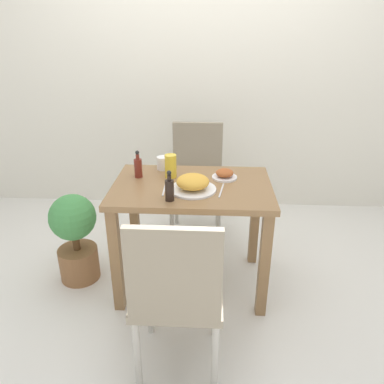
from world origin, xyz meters
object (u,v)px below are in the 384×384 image
at_px(condiment_bottle, 138,167).
at_px(potted_plant_left, 75,235).
at_px(chair_near, 177,291).
at_px(drink_cup, 163,163).
at_px(side_plate, 225,174).
at_px(chair_far, 197,174).
at_px(food_plate, 193,183).
at_px(sauce_bottle, 170,189).
at_px(juice_glass, 171,166).

distance_m(condiment_bottle, potted_plant_left, 0.63).
relative_size(chair_near, drink_cup, 10.40).
xyz_separation_m(side_plate, potted_plant_left, (-0.97, -0.10, -0.41)).
xyz_separation_m(chair_far, drink_cup, (-0.20, -0.47, 0.26)).
height_order(food_plate, sauce_bottle, sauce_bottle).
distance_m(side_plate, drink_cup, 0.43).
bearing_deg(potted_plant_left, drink_cup, 22.59).
distance_m(chair_near, potted_plant_left, 1.06).
relative_size(sauce_bottle, potted_plant_left, 0.28).
height_order(side_plate, sauce_bottle, sauce_bottle).
height_order(side_plate, drink_cup, drink_cup).
bearing_deg(juice_glass, chair_near, -82.44).
bearing_deg(sauce_bottle, potted_plant_left, 160.20).
bearing_deg(juice_glass, chair_far, 76.99).
height_order(sauce_bottle, potted_plant_left, sauce_bottle).
height_order(chair_near, juice_glass, chair_near).
bearing_deg(juice_glass, condiment_bottle, -176.46).
xyz_separation_m(sauce_bottle, condiment_bottle, (-0.23, 0.33, 0.00)).
bearing_deg(sauce_bottle, chair_far, 83.43).
distance_m(side_plate, sauce_bottle, 0.46).
xyz_separation_m(food_plate, side_plate, (0.19, 0.20, -0.02)).
xyz_separation_m(chair_near, chair_far, (0.03, 1.44, 0.00)).
bearing_deg(potted_plant_left, condiment_bottle, 11.77).
relative_size(juice_glass, potted_plant_left, 0.24).
bearing_deg(chair_far, chair_near, -91.09).
relative_size(chair_far, potted_plant_left, 1.45).
bearing_deg(drink_cup, chair_far, 66.28).
bearing_deg(drink_cup, potted_plant_left, -157.41).
xyz_separation_m(drink_cup, sauce_bottle, (0.10, -0.48, 0.02)).
relative_size(sauce_bottle, condiment_bottle, 1.00).
bearing_deg(potted_plant_left, juice_glass, 9.16).
relative_size(food_plate, drink_cup, 3.16).
bearing_deg(chair_far, potted_plant_left, -137.75).
xyz_separation_m(side_plate, juice_glass, (-0.34, 0.00, 0.05)).
bearing_deg(juice_glass, side_plate, -0.41).
xyz_separation_m(drink_cup, potted_plant_left, (-0.57, -0.24, -0.43)).
bearing_deg(sauce_bottle, food_plate, 50.35).
distance_m(chair_far, condiment_bottle, 0.76).
relative_size(chair_near, condiment_bottle, 5.14).
xyz_separation_m(food_plate, condiment_bottle, (-0.35, 0.19, 0.03)).
bearing_deg(side_plate, condiment_bottle, -178.92).
relative_size(drink_cup, condiment_bottle, 0.49).
distance_m(chair_far, side_plate, 0.68).
bearing_deg(chair_near, side_plate, -105.21).
bearing_deg(condiment_bottle, chair_far, 60.79).
relative_size(chair_near, potted_plant_left, 1.45).
distance_m(food_plate, sauce_bottle, 0.19).
height_order(side_plate, potted_plant_left, side_plate).
xyz_separation_m(side_plate, condiment_bottle, (-0.54, -0.01, 0.04)).
bearing_deg(juice_glass, food_plate, -52.95).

